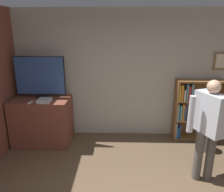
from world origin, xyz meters
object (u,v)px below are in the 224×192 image
object	(u,v)px
game_console	(44,101)
person	(209,123)
television	(40,77)
waste_bin	(205,141)
bookshelf	(193,109)

from	to	relation	value
game_console	person	world-z (taller)	person
game_console	person	distance (m)	2.89
television	game_console	world-z (taller)	television
television	person	world-z (taller)	television
television	waste_bin	world-z (taller)	television
bookshelf	television	bearing A→B (deg)	-176.55
game_console	bookshelf	size ratio (longest dim) A/B	0.19
game_console	person	size ratio (longest dim) A/B	0.15
bookshelf	person	size ratio (longest dim) A/B	0.80
game_console	bookshelf	xyz separation A→B (m)	(2.99, 0.49, -0.32)
television	waste_bin	distance (m)	3.49
game_console	person	bearing A→B (deg)	-18.08
waste_bin	bookshelf	bearing A→B (deg)	103.37
person	waste_bin	distance (m)	1.24
television	game_console	size ratio (longest dim) A/B	4.15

